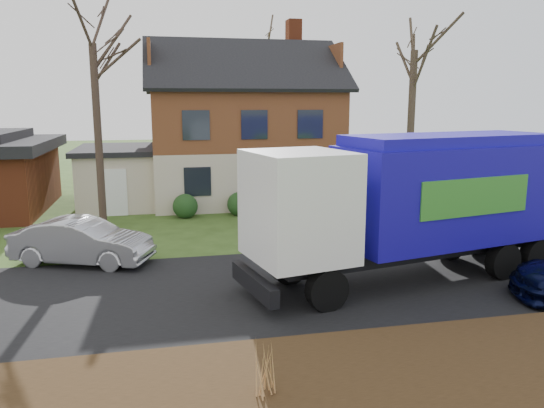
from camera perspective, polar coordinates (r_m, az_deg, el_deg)
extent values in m
plane|color=#2F4717|center=(14.47, -2.44, -9.34)|extent=(120.00, 120.00, 0.00)
cube|color=black|center=(14.47, -2.44, -9.30)|extent=(80.00, 7.00, 0.02)
cube|color=black|center=(9.70, 3.13, -19.18)|extent=(80.00, 3.50, 0.30)
cube|color=beige|center=(27.96, -3.25, 3.40)|extent=(9.00, 7.50, 2.70)
cube|color=#5E2F1B|center=(27.73, -3.31, 9.05)|extent=(9.00, 7.50, 2.80)
cube|color=brown|center=(29.50, 2.33, 17.66)|extent=(0.70, 0.90, 1.60)
cube|color=beige|center=(27.21, -16.10, 2.68)|extent=(3.50, 5.50, 2.60)
cube|color=black|center=(27.06, -16.26, 5.65)|extent=(3.90, 5.90, 0.24)
cylinder|color=black|center=(13.10, 5.92, -9.15)|extent=(1.11, 0.56, 1.06)
cylinder|color=black|center=(14.88, 1.82, -6.61)|extent=(1.11, 0.56, 1.06)
cylinder|color=black|center=(16.63, 23.59, -5.65)|extent=(1.11, 0.56, 1.06)
cylinder|color=black|center=(18.07, 18.63, -4.02)|extent=(1.11, 0.56, 1.06)
cylinder|color=black|center=(17.61, 26.52, -5.00)|extent=(1.11, 0.56, 1.06)
cylinder|color=black|center=(18.97, 21.58, -3.52)|extent=(1.11, 0.56, 1.06)
cube|color=black|center=(15.78, 15.30, -4.71)|extent=(8.80, 2.99, 0.36)
cube|color=white|center=(13.37, 2.87, -0.19)|extent=(2.81, 2.96, 2.74)
cube|color=black|center=(12.89, -1.57, 0.09)|extent=(0.54, 2.20, 0.91)
cube|color=black|center=(13.38, -1.93, -8.52)|extent=(0.77, 2.54, 0.46)
cube|color=#160C98|center=(16.07, 18.25, 1.16)|extent=(6.78, 3.80, 2.74)
cube|color=#160C98|center=(15.89, 18.58, 6.58)|extent=(6.42, 3.44, 0.30)
cube|color=#160C98|center=(18.44, 25.88, 1.49)|extent=(0.88, 2.61, 2.94)
cube|color=#327F29|center=(15.03, 21.12, 0.72)|extent=(3.59, 0.79, 1.02)
cube|color=#327F29|center=(16.92, 14.98, 2.16)|extent=(3.59, 0.79, 1.02)
imported|color=#A3A5AB|center=(17.64, -19.77, -3.83)|extent=(4.58, 2.97, 1.43)
cylinder|color=#3A2B23|center=(22.09, -18.19, 6.74)|extent=(0.30, 0.30, 7.21)
cylinder|color=#403326|center=(25.49, 14.67, 7.52)|extent=(0.33, 0.33, 7.29)
cylinder|color=#46372A|center=(36.83, -0.60, 9.50)|extent=(0.31, 0.31, 8.16)
cone|color=tan|center=(9.03, -1.09, -17.24)|extent=(0.04, 0.04, 0.91)
cone|color=tan|center=(9.01, -2.02, -17.32)|extent=(0.04, 0.04, 0.91)
cone|color=tan|center=(9.05, -0.16, -17.15)|extent=(0.04, 0.04, 0.91)
cone|color=tan|center=(9.13, -1.23, -16.91)|extent=(0.04, 0.04, 0.91)
cone|color=tan|center=(8.93, -0.94, -17.58)|extent=(0.04, 0.04, 0.91)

